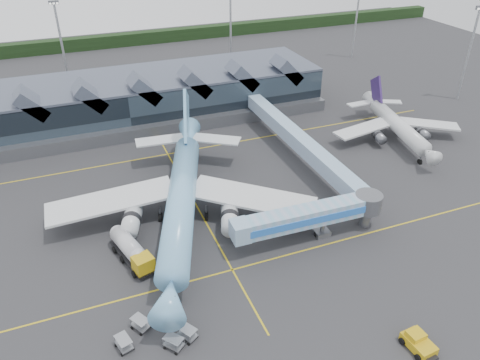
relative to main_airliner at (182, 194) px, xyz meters
name	(u,v)px	position (x,y,z in m)	size (l,w,h in m)	color
ground	(213,236)	(2.95, -5.91, -4.57)	(260.00, 260.00, 0.00)	#2A2A2C
taxi_stripes	(194,201)	(2.95, 4.09, -4.57)	(120.00, 60.00, 0.01)	gold
tree_line_far	(107,41)	(2.95, 104.09, -2.57)	(260.00, 4.00, 4.00)	black
terminal	(122,100)	(-2.12, 41.44, 0.31)	(90.00, 22.25, 12.52)	black
light_masts	(211,38)	(23.95, 56.89, 7.92)	(132.40, 42.56, 22.45)	#93969B
main_airliner	(182,194)	(0.00, 0.00, 0.00)	(39.90, 46.96, 15.55)	#74B0EB
regional_jet	(396,124)	(49.00, 11.55, -1.30)	(26.95, 29.84, 10.29)	silver
jet_bridge	(318,215)	(17.20, -11.71, -0.54)	(23.85, 4.14, 5.72)	#79ADCA
fuel_truck	(131,249)	(-9.40, -6.76, -2.66)	(4.94, 10.20, 3.41)	black
pushback_tug	(418,343)	(17.83, -33.65, -3.73)	(2.95, 4.37, 1.86)	#C09912
baggage_carts	(159,332)	(-8.88, -21.40, -3.71)	(9.17, 6.66, 1.52)	gray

